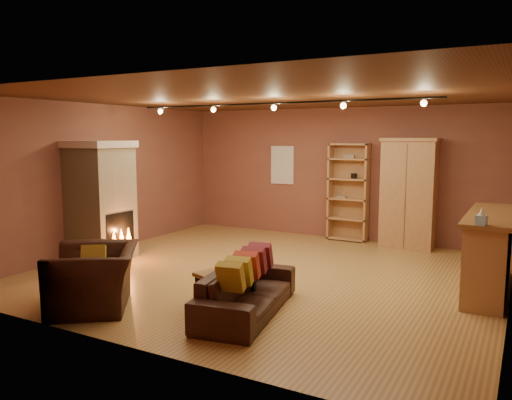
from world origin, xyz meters
The scene contains 14 objects.
floor centered at (0.00, 0.00, 0.00)m, with size 7.00×7.00×0.00m, color olive.
ceiling centered at (0.00, 0.00, 2.80)m, with size 7.00×7.00×0.00m, color #57321B.
back_wall centered at (0.00, 3.25, 1.40)m, with size 7.00×0.02×2.80m, color brown.
left_wall centered at (-3.50, 0.00, 1.40)m, with size 0.02×6.50×2.80m, color brown.
fireplace centered at (-3.04, -0.60, 1.06)m, with size 1.01×0.98×2.12m.
back_window centered at (-1.30, 3.23, 1.55)m, with size 0.56×0.04×0.86m, color silver.
bookcase centered at (0.31, 3.14, 1.04)m, with size 0.84×0.33×2.05m.
armoire centered at (1.57, 2.98, 1.09)m, with size 1.07×0.61×2.17m.
bar_counter centered at (3.20, 0.67, 0.57)m, with size 0.63×2.35×1.12m.
tissue_box centered at (3.15, -0.43, 1.21)m, with size 0.15×0.15×0.23m.
loveseat centered at (0.63, -1.77, 0.40)m, with size 0.90×2.01×0.79m.
armchair centered at (-1.20, -2.53, 0.53)m, with size 1.35×1.43×1.05m.
coffee_table centered at (0.29, -1.74, 0.39)m, with size 0.78×0.78×0.46m.
track_rail centered at (0.00, 0.20, 2.69)m, with size 5.20×0.09×0.13m.
Camera 1 is at (3.62, -6.99, 2.20)m, focal length 35.00 mm.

